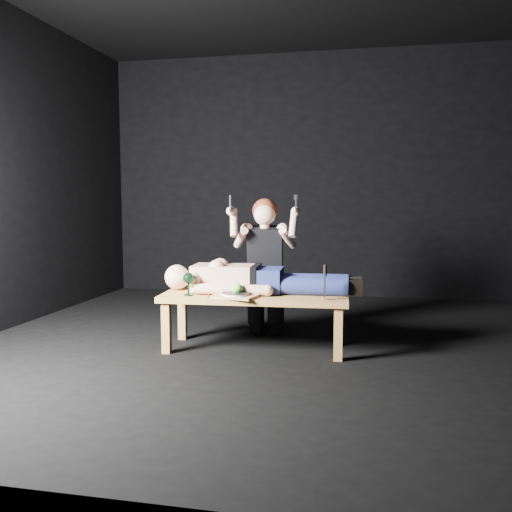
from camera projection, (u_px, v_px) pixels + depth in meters
name	position (u px, v px, depth m)	size (l,w,h in m)	color
ground	(271.00, 344.00, 4.63)	(5.00, 5.00, 0.00)	black
back_wall	(307.00, 175.00, 6.91)	(5.00, 5.00, 0.00)	black
table	(255.00, 322.00, 4.46)	(1.48, 0.55, 0.45)	#C58B49
lying_man	(262.00, 276.00, 4.51)	(1.49, 0.45, 0.27)	#D6A68D
kneeling_woman	(266.00, 265.00, 4.94)	(0.66, 0.74, 1.25)	black
serving_tray	(236.00, 296.00, 4.28)	(0.32, 0.23, 0.02)	tan
plate	(236.00, 294.00, 4.28)	(0.21, 0.21, 0.02)	white
apple	(238.00, 288.00, 4.28)	(0.07, 0.07, 0.07)	green
goblet	(188.00, 284.00, 4.36)	(0.09, 0.09, 0.18)	black
fork_flat	(208.00, 296.00, 4.31)	(0.01, 0.16, 0.01)	#B2B2B7
knife_flat	(256.00, 297.00, 4.29)	(0.01, 0.16, 0.01)	#B2B2B7
spoon_flat	(258.00, 296.00, 4.34)	(0.01, 0.16, 0.01)	#B2B2B7
carving_knife	(325.00, 282.00, 4.16)	(0.03, 0.04, 0.27)	#B2B2B7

